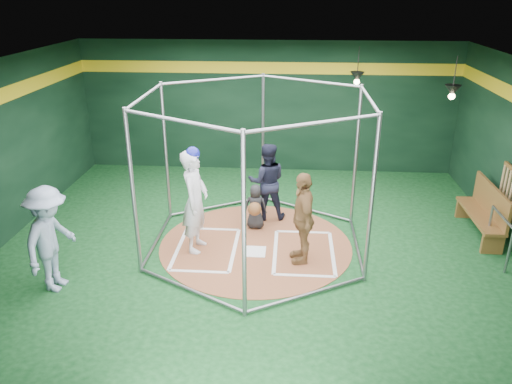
# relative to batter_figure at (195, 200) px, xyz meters

# --- Properties ---
(room_shell) EXTENTS (10.10, 9.10, 3.53)m
(room_shell) POSITION_rel_batter_figure_xyz_m (1.13, 0.24, 0.72)
(room_shell) COLOR #0C3515
(room_shell) RESTS_ON ground
(clay_disc) EXTENTS (3.80, 3.80, 0.01)m
(clay_disc) POSITION_rel_batter_figure_xyz_m (1.13, 0.23, -1.03)
(clay_disc) COLOR brown
(clay_disc) RESTS_ON ground
(home_plate) EXTENTS (0.43, 0.43, 0.01)m
(home_plate) POSITION_rel_batter_figure_xyz_m (1.13, -0.07, -1.02)
(home_plate) COLOR white
(home_plate) RESTS_ON clay_disc
(batter_box_left) EXTENTS (1.17, 1.77, 0.01)m
(batter_box_left) POSITION_rel_batter_figure_xyz_m (0.18, -0.02, -1.02)
(batter_box_left) COLOR white
(batter_box_left) RESTS_ON clay_disc
(batter_box_right) EXTENTS (1.17, 1.77, 0.01)m
(batter_box_right) POSITION_rel_batter_figure_xyz_m (2.08, -0.02, -1.02)
(batter_box_right) COLOR white
(batter_box_right) RESTS_ON clay_disc
(batting_cage) EXTENTS (4.05, 4.67, 3.00)m
(batting_cage) POSITION_rel_batter_figure_xyz_m (1.13, 0.23, 0.46)
(batting_cage) COLOR gray
(batting_cage) RESTS_ON ground
(pendant_lamp_near) EXTENTS (0.34, 0.34, 0.90)m
(pendant_lamp_near) POSITION_rel_batter_figure_xyz_m (3.33, 3.83, 1.70)
(pendant_lamp_near) COLOR black
(pendant_lamp_near) RESTS_ON room_shell
(pendant_lamp_far) EXTENTS (0.34, 0.34, 0.90)m
(pendant_lamp_far) POSITION_rel_batter_figure_xyz_m (5.13, 2.23, 1.70)
(pendant_lamp_far) COLOR black
(pendant_lamp_far) RESTS_ON room_shell
(batter_figure) EXTENTS (0.56, 0.78, 2.07)m
(batter_figure) POSITION_rel_batter_figure_xyz_m (0.00, 0.00, 0.00)
(batter_figure) COLOR silver
(batter_figure) RESTS_ON clay_disc
(visitor_leopard) EXTENTS (0.57, 1.07, 1.74)m
(visitor_leopard) POSITION_rel_batter_figure_xyz_m (2.03, -0.29, -0.16)
(visitor_leopard) COLOR #AE804A
(visitor_leopard) RESTS_ON clay_disc
(catcher_figure) EXTENTS (0.48, 0.55, 0.96)m
(catcher_figure) POSITION_rel_batter_figure_xyz_m (1.07, 0.97, -0.54)
(catcher_figure) COLOR black
(catcher_figure) RESTS_ON clay_disc
(umpire) EXTENTS (0.89, 0.72, 1.70)m
(umpire) POSITION_rel_batter_figure_xyz_m (1.28, 1.51, -0.17)
(umpire) COLOR black
(umpire) RESTS_ON clay_disc
(bystander_blue) EXTENTS (0.84, 1.27, 1.84)m
(bystander_blue) POSITION_rel_batter_figure_xyz_m (-2.13, -1.51, -0.12)
(bystander_blue) COLOR #8B9CB8
(bystander_blue) RESTS_ON ground
(dugout_bench) EXTENTS (0.43, 1.83, 1.07)m
(dugout_bench) POSITION_rel_batter_figure_xyz_m (5.76, 1.04, -0.49)
(dugout_bench) COLOR brown
(dugout_bench) RESTS_ON ground
(steel_railing) EXTENTS (0.05, 1.03, 0.89)m
(steel_railing) POSITION_rel_batter_figure_xyz_m (5.68, 0.02, -0.45)
(steel_railing) COLOR gray
(steel_railing) RESTS_ON ground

